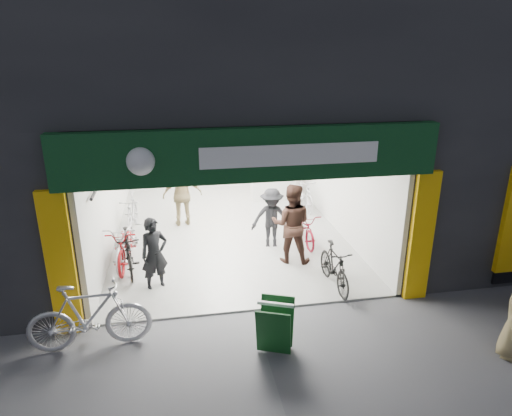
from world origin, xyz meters
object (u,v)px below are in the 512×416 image
object	(u,v)px
bike_right_front	(334,267)
sandwich_board	(275,325)
parked_bike	(89,316)
bike_left_front	(126,242)

from	to	relation	value
bike_right_front	sandwich_board	xyz separation A→B (m)	(-1.64, -1.81, 0.00)
parked_bike	bike_right_front	bearing A→B (deg)	-77.83
bike_right_front	parked_bike	xyz separation A→B (m)	(-4.60, -1.19, 0.12)
bike_left_front	sandwich_board	xyz separation A→B (m)	(2.66, -3.77, -0.04)
bike_left_front	bike_right_front	bearing A→B (deg)	-19.11
bike_right_front	sandwich_board	size ratio (longest dim) A/B	1.82
parked_bike	sandwich_board	distance (m)	3.02
bike_left_front	sandwich_board	bearing A→B (deg)	-49.38
bike_right_front	sandwich_board	world-z (taller)	bike_right_front
bike_right_front	sandwich_board	distance (m)	2.44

